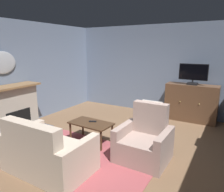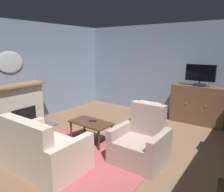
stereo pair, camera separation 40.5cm
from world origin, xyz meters
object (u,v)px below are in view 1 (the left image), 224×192
Objects in this scene: fireplace at (14,110)px; wall_mirror_oval at (2,63)px; tv_remote at (93,121)px; television at (193,74)px; sofa_floral at (47,153)px; tv_cabinet at (191,103)px; coffee_table at (91,125)px; armchair_near_window at (144,142)px.

fireplace is 1.20m from wall_mirror_oval.
tv_remote is at bearing 13.59° from fireplace.
wall_mirror_oval is 5.02m from television.
wall_mirror_oval is at bearing 159.64° from sofa_floral.
tv_remote is (-1.63, -2.62, -0.03)m from tv_cabinet.
tv_cabinet reaches higher than tv_remote.
armchair_near_window is (1.30, -0.07, -0.08)m from coffee_table.
coffee_table is 0.09m from tv_remote.
armchair_near_window reaches higher than coffee_table.
wall_mirror_oval is at bearing -142.15° from television.
sofa_floral is at bearing -112.08° from tv_cabinet.
armchair_near_window reaches higher than sofa_floral.
armchair_near_window is at bearing 5.90° from wall_mirror_oval.
wall_mirror_oval is 3.90m from armchair_near_window.
sofa_floral is (2.33, -0.87, -1.41)m from wall_mirror_oval.
armchair_near_window is at bearing -96.91° from tv_cabinet.
tv_remote is at bearing 90.39° from sofa_floral.
wall_mirror_oval reaches higher than television.
wall_mirror_oval is 2.69m from tv_remote.
tv_cabinet reaches higher than coffee_table.
television is at bearing 82.95° from armchair_near_window.
fireplace is at bearing 166.31° from tv_remote.
wall_mirror_oval is 0.93× the size of television.
coffee_table is (2.07, 0.44, -0.15)m from fireplace.
wall_mirror_oval is at bearing 164.90° from tv_remote.
wall_mirror_oval is 2.71m from coffee_table.
armchair_near_window is at bearing 6.33° from fireplace.
tv_cabinet is 8.41× the size of tv_remote.
television is 3.17m from tv_remote.
tv_remote is at bearing -121.83° from tv_cabinet.
fireplace is at bearing 0.00° from wall_mirror_oval.
wall_mirror_oval reaches higher than fireplace.
television is 0.79× the size of coffee_table.
television reaches higher than fireplace.
fireplace is 3.40m from armchair_near_window.
television is 4.54× the size of tv_remote.
tv_cabinet is at bearing 83.09° from armchair_near_window.
sofa_floral is at bearing -22.55° from fireplace.
fireplace reaches higher than armchair_near_window.
television reaches higher than sofa_floral.
television reaches higher than tv_remote.
television is at bearing 67.65° from sofa_floral.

